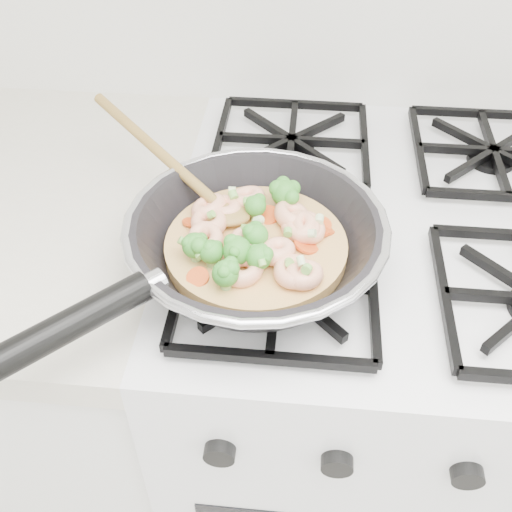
{
  "coord_description": "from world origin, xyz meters",
  "views": [
    {
      "loc": [
        -0.13,
        1.06,
        1.42
      ],
      "look_at": [
        -0.18,
        1.58,
        0.93
      ],
      "focal_mm": 42.32,
      "sensor_mm": 36.0,
      "label": 1
    }
  ],
  "objects": [
    {
      "name": "stove",
      "position": [
        0.0,
        1.7,
        0.46
      ],
      "size": [
        0.6,
        0.6,
        0.92
      ],
      "color": "white",
      "rests_on": "ground"
    },
    {
      "name": "skillet",
      "position": [
        -0.18,
        1.57,
        0.96
      ],
      "size": [
        0.4,
        0.47,
        0.09
      ],
      "rotation": [
        0.0,
        0.0,
        -0.14
      ],
      "color": "black",
      "rests_on": "stove"
    }
  ]
}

